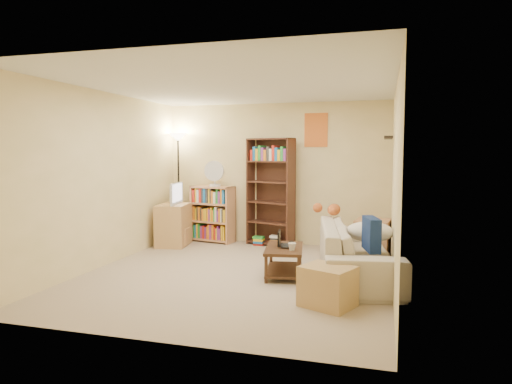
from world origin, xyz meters
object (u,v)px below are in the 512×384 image
tv_stand (173,225)px  floor_lamp (178,155)px  desk_fan (214,173)px  sofa (357,250)px  short_bookshelf (213,214)px  side_table (372,238)px  end_cabinet (328,286)px  tall_bookshelf (270,189)px  mug (292,247)px  coffee_table (284,258)px  television (173,194)px  laptop (288,246)px  tabby_cat (331,209)px

tv_stand → floor_lamp: size_ratio=0.37×
tv_stand → desk_fan: 1.17m
sofa → short_bookshelf: short_bookshelf is taller
desk_fan → side_table: desk_fan is taller
tv_stand → end_cabinet: tv_stand is taller
desk_fan → tall_bookshelf: bearing=1.1°
mug → floor_lamp: bearing=140.8°
side_table → mug: bearing=-120.2°
mug → coffee_table: bearing=129.0°
sofa → tall_bookshelf: (-1.59, 1.62, 0.65)m
television → end_cabinet: (2.99, -2.47, -0.70)m
tv_stand → end_cabinet: 3.88m
tall_bookshelf → coffee_table: bearing=-53.1°
coffee_table → laptop: laptop is taller
tabby_cat → coffee_table: 1.32m
tall_bookshelf → end_cabinet: 3.33m
mug → tv_stand: tv_stand is taller
coffee_table → tall_bookshelf: (-0.66, 1.88, 0.75)m
tabby_cat → tv_stand: (-2.78, 0.31, -0.41)m
tv_stand → tall_bookshelf: bearing=7.5°
floor_lamp → television: bearing=-75.8°
laptop → end_cabinet: (0.66, -1.11, -0.18)m
sofa → end_cabinet: (-0.23, -1.32, -0.13)m
laptop → tabby_cat: bearing=-41.1°
laptop → desk_fan: size_ratio=0.74×
laptop → tall_bookshelf: bearing=2.7°
mug → end_cabinet: mug is taller
laptop → end_cabinet: 1.30m
mug → desk_fan: size_ratio=0.31×
sofa → tv_stand: 3.42m
sofa → tabby_cat: 1.04m
laptop → short_bookshelf: size_ratio=0.34×
coffee_table → mug: (0.14, -0.17, 0.19)m
short_bookshelf → tabby_cat: bearing=-8.8°
tabby_cat → tall_bookshelf: (-1.14, 0.79, 0.22)m
sofa → end_cabinet: size_ratio=4.73×
tall_bookshelf → end_cabinet: size_ratio=3.63×
sofa → floor_lamp: (-3.35, 1.65, 1.25)m
sofa → desk_fan: bearing=49.4°
short_bookshelf → end_cabinet: (2.45, -2.97, -0.30)m
mug → desk_fan: desk_fan is taller
sofa → tall_bookshelf: bearing=35.2°
floor_lamp → coffee_table: bearing=-38.3°
coffee_table → side_table: 1.84m
short_bookshelf → floor_lamp: size_ratio=0.51×
tall_bookshelf → television: bearing=-146.0°
laptop → floor_lamp: bearing=34.7°
tall_bookshelf → short_bookshelf: 1.20m
floor_lamp → side_table: size_ratio=3.41×
tv_stand → side_table: bearing=-7.6°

